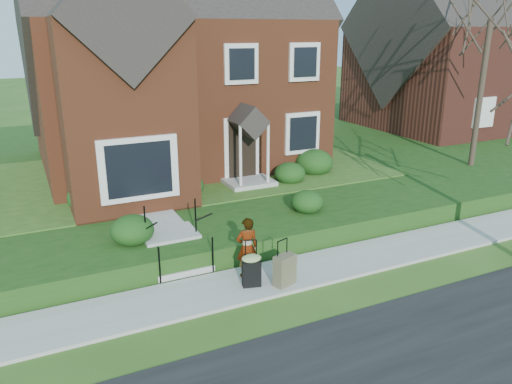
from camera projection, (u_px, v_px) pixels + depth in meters
ground at (297, 274)px, 12.14m from camera, size 120.00×120.00×0.00m
sidewalk at (297, 272)px, 12.13m from camera, size 60.00×1.60×0.08m
terrace at (254, 152)px, 23.04m from camera, size 44.00×20.00×0.60m
walkway at (144, 203)px, 15.21m from camera, size 1.20×6.00×0.06m
main_house at (167, 41)px, 18.67m from camera, size 10.40×10.20×9.40m
neighbour_house at (457, 38)px, 26.51m from camera, size 9.40×8.00×9.20m
front_steps at (175, 246)px, 12.55m from camera, size 1.40×2.02×1.50m
foundation_shrubs at (222, 182)px, 15.91m from camera, size 9.43×4.73×0.99m
woman at (247, 247)px, 11.67m from camera, size 0.57×0.40×1.47m
suitcase_black at (252, 268)px, 11.30m from camera, size 0.54×0.48×1.11m
suitcase_olive at (285, 270)px, 11.37m from camera, size 0.57×0.43×1.10m
tree_gap at (493, 4)px, 17.77m from camera, size 5.95×5.95×8.50m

